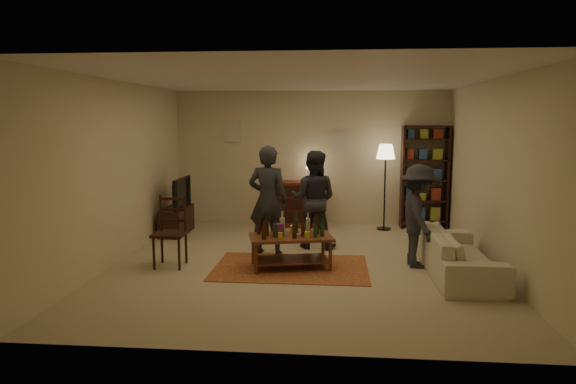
# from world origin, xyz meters

# --- Properties ---
(floor) EXTENTS (6.00, 6.00, 0.00)m
(floor) POSITION_xyz_m (0.00, 0.00, 0.00)
(floor) COLOR #C6B793
(floor) RESTS_ON ground
(room_shell) EXTENTS (6.00, 6.00, 6.00)m
(room_shell) POSITION_xyz_m (-0.65, 2.98, 1.81)
(room_shell) COLOR beige
(room_shell) RESTS_ON ground
(rug) EXTENTS (2.20, 1.50, 0.01)m
(rug) POSITION_xyz_m (-0.13, -0.26, 0.01)
(rug) COLOR maroon
(rug) RESTS_ON ground
(coffee_table) EXTENTS (1.28, 0.88, 0.82)m
(coffee_table) POSITION_xyz_m (-0.13, -0.26, 0.42)
(coffee_table) COLOR brown
(coffee_table) RESTS_ON ground
(dining_chair) EXTENTS (0.46, 0.46, 1.04)m
(dining_chair) POSITION_xyz_m (-1.88, -0.27, 0.55)
(dining_chair) COLOR black
(dining_chair) RESTS_ON ground
(tv_stand) EXTENTS (0.40, 1.00, 1.06)m
(tv_stand) POSITION_xyz_m (-2.44, 1.80, 0.38)
(tv_stand) COLOR black
(tv_stand) RESTS_ON ground
(dresser) EXTENTS (1.00, 0.50, 1.36)m
(dresser) POSITION_xyz_m (-0.19, 2.71, 0.48)
(dresser) COLOR maroon
(dresser) RESTS_ON ground
(bookshelf) EXTENTS (0.90, 0.34, 2.02)m
(bookshelf) POSITION_xyz_m (2.25, 2.78, 1.03)
(bookshelf) COLOR black
(bookshelf) RESTS_ON ground
(floor_lamp) EXTENTS (0.36, 0.36, 1.66)m
(floor_lamp) POSITION_xyz_m (1.46, 2.53, 1.41)
(floor_lamp) COLOR black
(floor_lamp) RESTS_ON ground
(sofa) EXTENTS (0.81, 2.08, 0.61)m
(sofa) POSITION_xyz_m (2.20, -0.40, 0.30)
(sofa) COLOR beige
(sofa) RESTS_ON ground
(person_left) EXTENTS (0.69, 0.51, 1.73)m
(person_left) POSITION_xyz_m (-0.55, 0.51, 0.87)
(person_left) COLOR #24262C
(person_left) RESTS_ON ground
(person_right) EXTENTS (0.88, 0.74, 1.63)m
(person_right) POSITION_xyz_m (0.14, 0.99, 0.81)
(person_right) COLOR #282830
(person_right) RESTS_ON ground
(person_by_sofa) EXTENTS (0.63, 1.01, 1.49)m
(person_by_sofa) POSITION_xyz_m (1.70, 0.00, 0.75)
(person_by_sofa) COLOR #292931
(person_by_sofa) RESTS_ON ground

